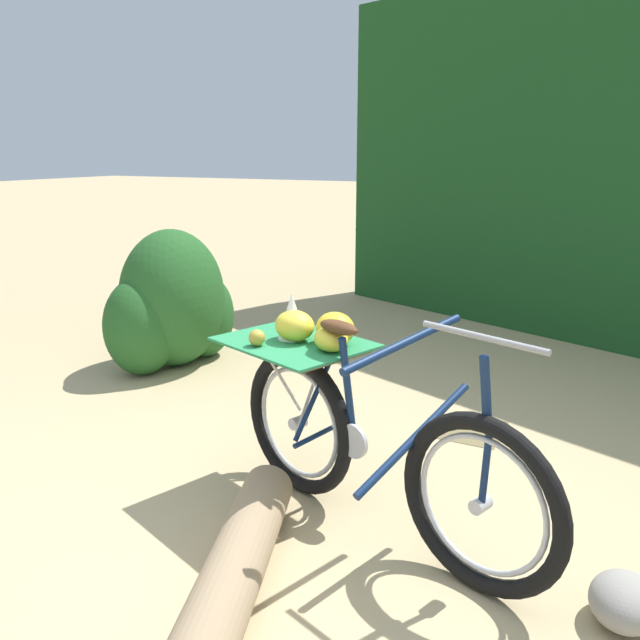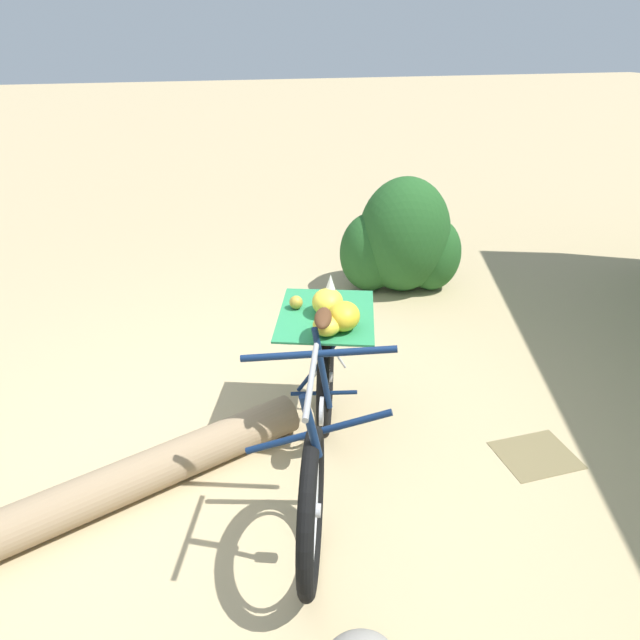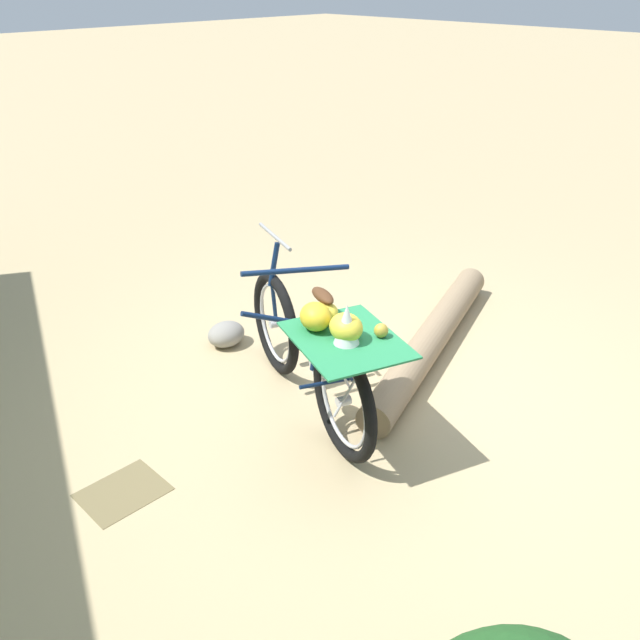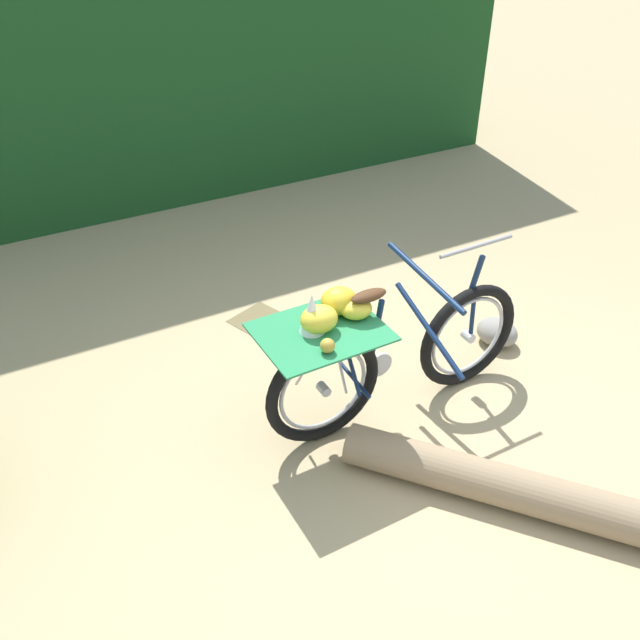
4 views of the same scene
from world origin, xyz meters
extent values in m
plane|color=tan|center=(0.00, 0.00, 0.00)|extent=(60.00, 60.00, 0.00)
torus|color=black|center=(0.04, -0.77, 0.36)|extent=(0.31, 0.71, 0.73)
torus|color=#B7B7BC|center=(0.04, -0.77, 0.36)|extent=(0.21, 0.54, 0.57)
cylinder|color=#B7B7BC|center=(0.04, -0.77, 0.36)|extent=(0.10, 0.08, 0.06)
torus|color=black|center=(0.40, 0.22, 0.36)|extent=(0.31, 0.71, 0.73)
torus|color=#B7B7BC|center=(0.40, 0.22, 0.36)|extent=(0.21, 0.54, 0.57)
cylinder|color=#B7B7BC|center=(0.40, 0.22, 0.36)|extent=(0.10, 0.08, 0.06)
cylinder|color=#0F2347|center=(0.15, -0.46, 0.53)|extent=(0.67, 0.27, 0.30)
cylinder|color=#0F2347|center=(0.18, -0.40, 0.92)|extent=(0.68, 0.27, 0.11)
cylinder|color=#0F2347|center=(0.29, -0.10, 0.64)|extent=(0.12, 0.07, 0.49)
cylinder|color=#0F2347|center=(0.34, 0.04, 0.38)|extent=(0.37, 0.15, 0.05)
cylinder|color=#0F2347|center=(0.35, 0.08, 0.59)|extent=(0.31, 0.13, 0.47)
cylinder|color=#0F2347|center=(0.04, -0.78, 0.52)|extent=(0.05, 0.04, 0.30)
cylinder|color=#0F2347|center=(0.05, -0.76, 0.81)|extent=(0.10, 0.07, 0.30)
cylinder|color=gray|center=(0.06, -0.73, 1.02)|extent=(0.20, 0.50, 0.02)
ellipsoid|color=#4C2D19|center=(0.31, -0.04, 0.91)|extent=(0.16, 0.24, 0.06)
cylinder|color=#B7B7BC|center=(0.27, -0.14, 0.40)|extent=(0.07, 0.16, 0.16)
cylinder|color=#B7B7BC|center=(0.37, 0.13, 0.56)|extent=(0.20, 0.08, 0.39)
cylinder|color=#B7B7BC|center=(0.44, 0.33, 0.56)|extent=(0.23, 0.10, 0.39)
cube|color=brown|center=(0.41, 0.24, 0.76)|extent=(0.62, 0.71, 0.02)
cube|color=#287F4C|center=(0.41, 0.24, 0.78)|extent=(0.74, 0.82, 0.01)
ellipsoid|color=yellow|center=(0.35, 0.01, 0.84)|extent=(0.23, 0.23, 0.11)
ellipsoid|color=gold|center=(0.45, 0.04, 0.86)|extent=(0.25, 0.26, 0.16)
ellipsoid|color=yellow|center=(0.41, 0.24, 0.86)|extent=(0.24, 0.26, 0.15)
sphere|color=#B29333|center=(0.26, 0.36, 0.82)|extent=(0.08, 0.08, 0.08)
cone|color=white|center=(0.44, 0.27, 0.90)|extent=(0.18, 0.18, 0.23)
cylinder|color=#937A5B|center=(-0.93, -0.13, 0.12)|extent=(2.28, 1.00, 0.23)
ellipsoid|color=#235623|center=(1.70, 2.05, 0.54)|extent=(0.87, 0.78, 1.08)
ellipsoid|color=#235623|center=(1.41, 2.12, 0.38)|extent=(0.59, 0.54, 0.76)
ellipsoid|color=#235623|center=(1.97, 1.97, 0.35)|extent=(0.54, 0.49, 0.70)
cylinder|color=#4C3823|center=(1.70, 2.05, 0.11)|extent=(0.08, 0.08, 0.22)
cube|color=olive|center=(1.51, -0.39, 0.00)|extent=(0.44, 0.36, 0.01)
camera|label=1|loc=(-2.20, -1.22, 1.67)|focal=36.47mm
camera|label=2|loc=(-0.40, -2.45, 2.20)|focal=30.89mm
camera|label=3|loc=(2.78, 2.42, 2.57)|focal=38.20mm
camera|label=4|loc=(-1.55, 2.50, 2.92)|focal=38.56mm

